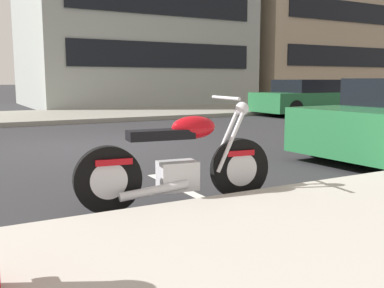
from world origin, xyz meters
TOP-DOWN VIEW (x-y plane):
  - ground_plane at (0.00, 0.00)m, footprint 260.00×260.00m
  - sidewalk_far_curb at (12.00, 7.15)m, footprint 120.00×5.00m
  - parking_stall_stripe at (0.00, -4.05)m, footprint 0.12×2.20m
  - parked_motorcycle at (-0.34, -4.45)m, footprint 2.12×0.62m
  - car_opposite_curb at (9.47, 4.03)m, footprint 4.30×1.91m
  - townhouse_far_uphill at (6.11, 13.93)m, footprint 10.36×9.02m
  - townhouse_mid_block at (17.41, 14.18)m, footprint 10.31×9.53m

SIDE VIEW (x-z plane):
  - ground_plane at x=0.00m, z-range 0.00..0.00m
  - parking_stall_stripe at x=0.00m, z-range 0.00..0.01m
  - sidewalk_far_curb at x=12.00m, z-range 0.00..0.14m
  - parked_motorcycle at x=-0.34m, z-range -0.13..1.01m
  - car_opposite_curb at x=9.47m, z-range -0.02..1.30m
  - townhouse_far_uphill at x=6.11m, z-range 0.00..10.91m
  - townhouse_mid_block at x=17.41m, z-range 0.00..11.89m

